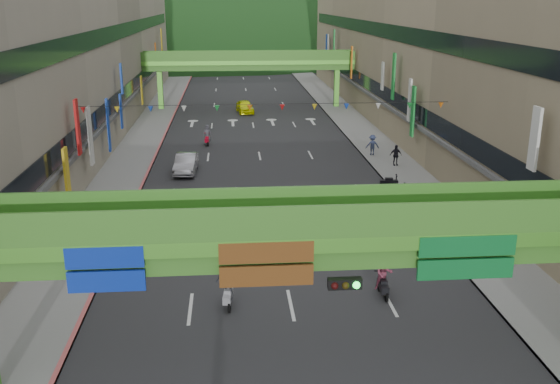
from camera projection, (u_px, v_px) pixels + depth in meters
name	position (u px, v px, depth m)	size (l,w,h in m)	color
road_slab	(255.00, 133.00, 64.26)	(18.00, 140.00, 0.02)	#28282B
sidewalk_left	(147.00, 134.00, 63.38)	(4.00, 140.00, 0.15)	gray
sidewalk_right	(360.00, 130.00, 65.09)	(4.00, 140.00, 0.15)	gray
curb_left	(166.00, 133.00, 63.53)	(0.20, 140.00, 0.18)	#CC5959
curb_right	(342.00, 130.00, 64.94)	(0.20, 140.00, 0.18)	gray
building_row_left	(57.00, 40.00, 59.98)	(12.80, 95.00, 19.00)	#9E937F
building_row_right	(441.00, 38.00, 62.93)	(12.80, 95.00, 19.00)	gray
overpass_near	(340.00, 256.00, 20.32)	(28.00, 12.27, 7.10)	#4C9E2D
overpass_far	(249.00, 65.00, 76.94)	(28.00, 2.20, 7.10)	#4C9E2D
hill_left	(182.00, 50.00, 167.79)	(168.00, 140.00, 112.00)	#1C4419
hill_right	(318.00, 44.00, 189.94)	(208.00, 176.00, 128.00)	#1C4419
bunting_string	(266.00, 108.00, 43.46)	(26.00, 0.36, 0.47)	black
scooter_rider_mid	(384.00, 276.00, 28.64)	(0.85, 1.60, 2.00)	black
scooter_rider_left	(228.00, 285.00, 27.69)	(1.05, 1.60, 2.07)	gray
scooter_rider_far	(207.00, 135.00, 58.54)	(0.84, 1.60, 1.96)	maroon
parked_scooter_row	(406.00, 202.00, 40.77)	(1.60, 9.35, 1.08)	black
car_silver	(186.00, 164.00, 49.29)	(1.59, 4.56, 1.50)	#ADABB3
car_yellow	(245.00, 107.00, 75.18)	(1.80, 4.46, 1.52)	#F1F809
pedestrian_red	(506.00, 237.00, 33.63)	(0.92, 0.72, 1.89)	#B4182A
pedestrian_dark	(396.00, 157.00, 50.95)	(1.00, 0.42, 1.70)	#22212A
pedestrian_blue	(372.00, 147.00, 54.31)	(0.84, 0.54, 1.79)	#28304D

